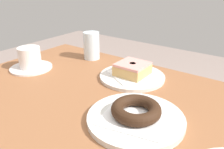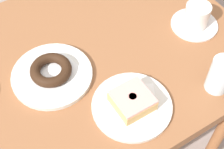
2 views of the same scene
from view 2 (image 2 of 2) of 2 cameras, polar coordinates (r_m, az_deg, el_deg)
name	(u,v)px [view 2 (image 2 of 2)]	position (r m, az deg, el deg)	size (l,w,h in m)	color
table	(88,72)	(1.10, -4.07, 0.36)	(1.03, 0.75, 0.75)	brown
plate_glazed_square	(132,106)	(0.93, 3.36, -5.31)	(0.22, 0.22, 0.01)	silver
napkin_glazed_square	(132,105)	(0.93, 3.38, -5.09)	(0.13, 0.13, 0.00)	white
donut_glazed_square	(132,100)	(0.91, 3.45, -4.37)	(0.10, 0.10, 0.04)	tan
plate_chocolate_ring	(52,75)	(1.00, -10.06, -0.11)	(0.24, 0.24, 0.01)	silver
napkin_chocolate_ring	(52,73)	(1.00, -10.13, 0.18)	(0.15, 0.15, 0.00)	white
donut_chocolate_ring	(51,70)	(0.98, -10.27, 0.77)	(0.12, 0.12, 0.03)	#331E11
water_glass	(220,75)	(0.97, 17.79, -0.07)	(0.07, 0.07, 0.11)	silver
coffee_cup	(196,17)	(1.14, 14.01, 9.33)	(0.15, 0.15, 0.08)	silver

